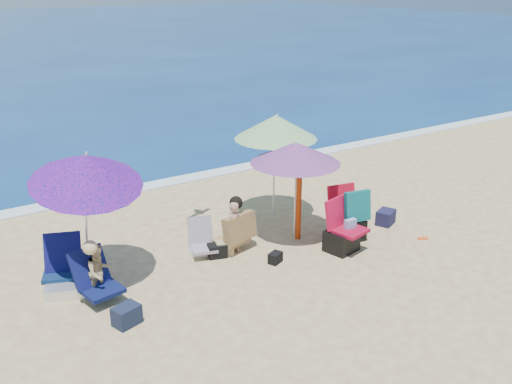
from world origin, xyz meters
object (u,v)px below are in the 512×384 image
chair_rainbow (202,244)px  chair_navy (64,276)px  umbrella_blue (86,170)px  person_center (235,227)px  umbrella_turquoise (296,153)px  umbrella_striped (276,127)px  camp_chair_right (349,221)px  furled_umbrella (299,201)px  person_left (98,272)px  camp_chair_left (342,236)px

chair_rainbow → chair_navy: bearing=179.0°
umbrella_blue → person_center: size_ratio=2.37×
umbrella_turquoise → umbrella_striped: size_ratio=0.87×
chair_rainbow → camp_chair_right: camp_chair_right is taller
umbrella_striped → chair_navy: size_ratio=2.13×
furled_umbrella → person_left: bearing=-178.3°
furled_umbrella → camp_chair_left: bearing=-66.8°
person_center → furled_umbrella: bearing=-6.6°
umbrella_turquoise → furled_umbrella: 0.93m
umbrella_blue → person_center: umbrella_blue is taller
umbrella_turquoise → camp_chair_left: bearing=-66.9°
umbrella_blue → furled_umbrella: umbrella_blue is taller
chair_navy → umbrella_striped: bearing=7.4°
umbrella_turquoise → person_center: umbrella_turquoise is taller
umbrella_striped → umbrella_blue: bearing=-170.4°
umbrella_blue → person_left: (-0.13, -0.51, -1.47)m
umbrella_turquoise → camp_chair_left: 1.71m
umbrella_striped → camp_chair_right: umbrella_striped is taller
umbrella_striped → person_center: size_ratio=2.19×
chair_navy → camp_chair_right: (5.00, -1.02, 0.16)m
camp_chair_right → person_center: size_ratio=1.04×
person_center → person_left: bearing=-174.2°
camp_chair_left → person_left: (-4.21, 0.72, 0.17)m
umbrella_blue → person_center: bearing=-5.9°
furled_umbrella → camp_chair_right: (0.77, -0.53, -0.37)m
camp_chair_left → chair_rainbow: bearing=149.5°
umbrella_turquoise → camp_chair_right: bearing=-37.5°
furled_umbrella → camp_chair_right: 1.01m
umbrella_blue → camp_chair_left: umbrella_blue is taller
umbrella_blue → chair_navy: umbrella_blue is taller
umbrella_striped → camp_chair_left: umbrella_striped is taller
chair_rainbow → camp_chair_left: camp_chair_left is taller
chair_navy → person_left: bearing=-58.2°
chair_navy → camp_chair_right: 5.11m
chair_rainbow → person_left: 2.14m
umbrella_turquoise → umbrella_blue: 3.71m
umbrella_blue → chair_navy: size_ratio=2.30×
umbrella_striped → person_left: umbrella_striped is taller
chair_navy → furled_umbrella: bearing=-6.6°
umbrella_turquoise → person_center: 1.72m
umbrella_turquoise → chair_navy: bearing=174.6°
camp_chair_left → camp_chair_right: size_ratio=0.92×
chair_rainbow → person_left: (-2.05, -0.56, 0.29)m
camp_chair_left → person_center: 1.92m
camp_chair_right → person_left: camp_chair_right is taller
furled_umbrella → person_center: 1.32m
chair_rainbow → camp_chair_left: bearing=-30.5°
umbrella_turquoise → person_left: 4.01m
chair_navy → person_left: size_ratio=1.01×
chair_rainbow → umbrella_blue: bearing=-178.7°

